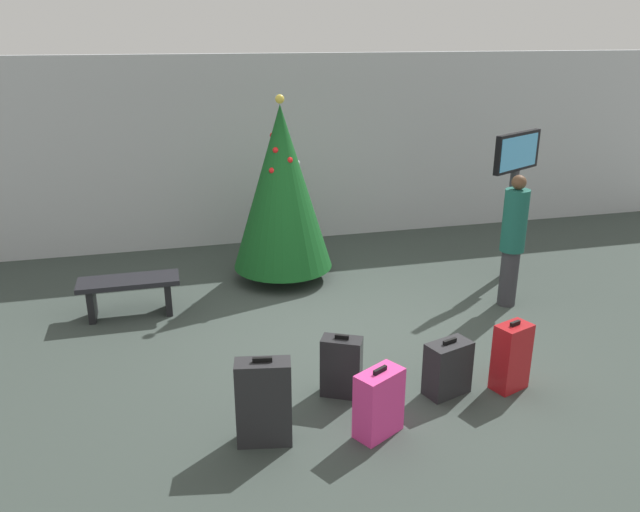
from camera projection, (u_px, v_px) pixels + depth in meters
ground_plane at (344, 339)px, 7.18m from camera, size 16.00×16.00×0.00m
back_wall at (278, 150)px, 10.18m from camera, size 16.00×0.20×3.01m
holiday_tree at (282, 188)px, 8.50m from camera, size 1.38×1.38×2.56m
flight_info_kiosk at (515, 177)px, 8.53m from camera, size 0.90×0.54×2.06m
waiting_bench at (129, 289)px, 7.68m from camera, size 1.21×0.44×0.48m
traveller_0 at (513, 238)px, 7.80m from camera, size 0.43×0.43×1.70m
suitcase_0 at (379, 403)px, 5.41m from camera, size 0.48×0.41×0.65m
suitcase_1 at (264, 402)px, 5.27m from camera, size 0.50×0.29×0.81m
suitcase_2 at (448, 368)px, 6.04m from camera, size 0.49×0.36×0.58m
suitcase_3 at (511, 357)px, 6.10m from camera, size 0.40×0.32×0.72m
suitcase_4 at (341, 367)px, 6.00m from camera, size 0.43×0.35×0.64m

